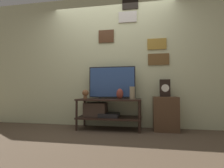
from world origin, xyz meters
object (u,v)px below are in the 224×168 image
vase_tall_ceramic (132,93)px  mantel_clock (165,88)px  vase_urn_stoneware (120,94)px  decorative_bust (85,94)px  television (112,82)px

vase_tall_ceramic → mantel_clock: 0.62m
vase_urn_stoneware → decorative_bust: bearing=-174.8°
television → vase_tall_ceramic: bearing=-22.4°
television → vase_urn_stoneware: (0.18, -0.19, -0.22)m
television → decorative_bust: bearing=-151.8°
decorative_bust → mantel_clock: 1.47m
vase_tall_ceramic → vase_urn_stoneware: bearing=-175.1°
vase_tall_ceramic → vase_urn_stoneware: size_ratio=1.19×
vase_tall_ceramic → television: bearing=157.6°
decorative_bust → mantel_clock: (1.45, 0.24, 0.10)m
vase_tall_ceramic → decorative_bust: bearing=-174.9°
television → vase_urn_stoneware: size_ratio=4.75×
vase_urn_stoneware → television: bearing=134.1°
television → decorative_bust: 0.56m
vase_tall_ceramic → decorative_bust: vase_tall_ceramic is taller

